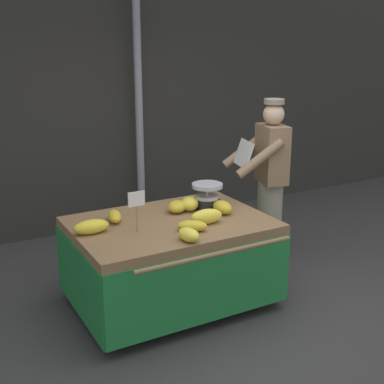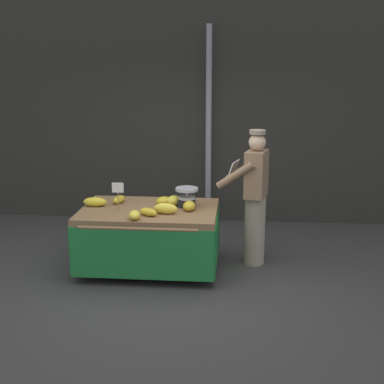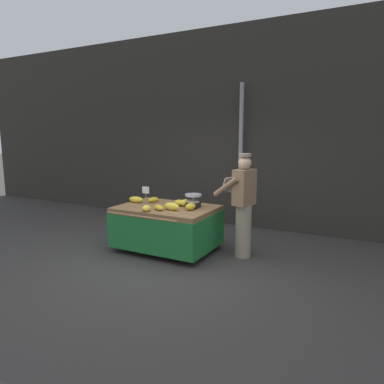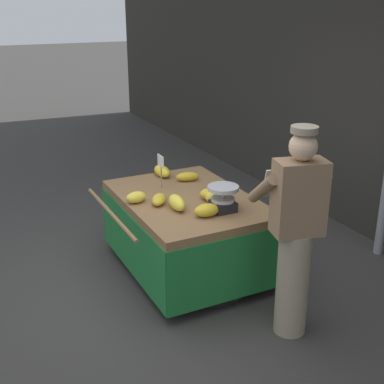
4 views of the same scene
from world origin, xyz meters
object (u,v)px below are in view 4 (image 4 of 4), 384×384
at_px(banana_bunch_2, 216,198).
at_px(banana_bunch_5, 207,210).
at_px(banana_bunch_0, 177,203).
at_px(banana_bunch_1, 136,197).
at_px(banana_cart, 186,217).
at_px(vendor_person, 296,233).
at_px(banana_bunch_7, 210,194).
at_px(weighing_scale, 223,198).
at_px(banana_bunch_3, 162,171).
at_px(price_sign, 161,164).
at_px(banana_bunch_4, 159,199).
at_px(banana_bunch_6, 188,177).

height_order(banana_bunch_2, banana_bunch_5, banana_bunch_2).
bearing_deg(banana_bunch_0, banana_bunch_1, -139.61).
distance_m(banana_cart, banana_bunch_1, 0.55).
height_order(banana_cart, banana_bunch_5, banana_bunch_5).
bearing_deg(vendor_person, banana_cart, -166.35).
bearing_deg(banana_bunch_7, vendor_person, 6.81).
xyz_separation_m(weighing_scale, banana_bunch_3, (-1.13, -0.10, -0.06)).
relative_size(price_sign, banana_bunch_4, 1.39).
relative_size(banana_cart, banana_bunch_3, 5.78).
height_order(banana_cart, vendor_person, vendor_person).
bearing_deg(banana_bunch_7, banana_bunch_1, -110.13).
relative_size(banana_bunch_3, banana_bunch_5, 1.27).
xyz_separation_m(banana_bunch_2, banana_bunch_7, (-0.13, 0.01, -0.01)).
relative_size(weighing_scale, banana_bunch_1, 1.39).
height_order(banana_bunch_2, banana_bunch_7, banana_bunch_2).
bearing_deg(banana_bunch_3, banana_bunch_2, 7.54).
distance_m(banana_bunch_1, banana_bunch_6, 0.77).
bearing_deg(banana_cart, banana_bunch_3, 176.37).
height_order(banana_bunch_1, banana_bunch_7, banana_bunch_7).
xyz_separation_m(banana_bunch_0, banana_bunch_5, (0.26, 0.17, -0.01)).
relative_size(weighing_scale, banana_bunch_3, 0.97).
bearing_deg(banana_bunch_2, price_sign, -156.21).
distance_m(price_sign, vendor_person, 1.70).
xyz_separation_m(price_sign, banana_bunch_2, (0.64, 0.28, -0.18)).
height_order(weighing_scale, price_sign, price_sign).
distance_m(banana_bunch_2, banana_bunch_5, 0.30).
xyz_separation_m(banana_bunch_5, vendor_person, (0.79, 0.35, 0.04)).
xyz_separation_m(banana_bunch_3, banana_bunch_6, (0.26, 0.17, -0.01)).
distance_m(banana_cart, banana_bunch_6, 0.54).
bearing_deg(banana_bunch_5, banana_cart, 175.05).
bearing_deg(banana_bunch_1, banana_bunch_4, 54.01).
relative_size(weighing_scale, banana_bunch_4, 1.15).
relative_size(banana_bunch_5, banana_bunch_6, 0.94).
bearing_deg(banana_bunch_1, banana_bunch_2, 60.45).
bearing_deg(banana_bunch_3, banana_bunch_6, 33.70).
xyz_separation_m(weighing_scale, banana_bunch_6, (-0.87, 0.07, -0.07)).
bearing_deg(banana_bunch_3, banana_bunch_5, -4.18).
relative_size(banana_bunch_3, banana_bunch_6, 1.19).
distance_m(banana_cart, banana_bunch_5, 0.56).
distance_m(banana_bunch_6, banana_bunch_7, 0.58).
bearing_deg(banana_bunch_1, banana_bunch_6, 115.70).
xyz_separation_m(banana_bunch_3, banana_bunch_4, (0.73, -0.35, -0.01)).
height_order(price_sign, banana_bunch_4, price_sign).
distance_m(banana_cart, weighing_scale, 0.57).
bearing_deg(banana_bunch_2, banana_bunch_3, -172.46).
distance_m(price_sign, banana_bunch_0, 0.62).
distance_m(banana_bunch_0, banana_bunch_5, 0.31).
distance_m(banana_bunch_2, banana_bunch_3, 0.98).
bearing_deg(banana_bunch_0, banana_bunch_4, -153.53).
relative_size(banana_bunch_2, banana_bunch_7, 1.02).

